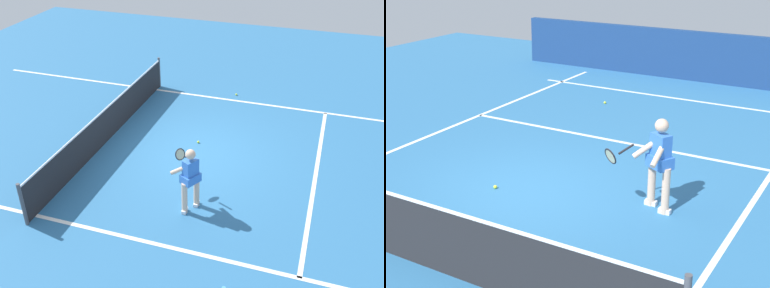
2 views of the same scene
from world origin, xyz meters
The scene contains 8 objects.
ground_plane centered at (0.00, 0.00, 0.00)m, with size 24.74×24.74×0.00m, color teal.
service_line_marking centered at (0.00, -3.15, 0.00)m, with size 7.07×0.10×0.01m, color white.
sideline_left_marking centered at (-3.54, 0.00, 0.00)m, with size 0.10×17.03×0.01m, color white.
sideline_right_marking centered at (3.54, 0.00, 0.00)m, with size 0.10×17.03×0.01m, color white.
court_net centered at (0.00, 2.58, 0.50)m, with size 7.75×0.08×1.06m.
tennis_player centered at (-2.22, -0.57, 0.85)m, with size 1.06×0.81×1.55m.
tennis_ball_near centered at (3.96, -0.17, 0.03)m, with size 0.07×0.07×0.07m, color #D1E533.
tennis_ball_mid centered at (0.55, 0.11, 0.03)m, with size 0.07×0.07×0.07m, color #D1E533.
Camera 1 is at (-9.69, -3.07, 6.43)m, focal length 41.79 mm.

